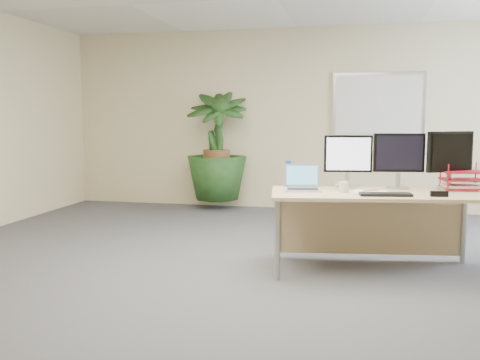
% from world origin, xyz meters
% --- Properties ---
extents(floor, '(8.00, 8.00, 0.00)m').
position_xyz_m(floor, '(0.00, 0.00, 0.00)').
color(floor, '#4A4A4F').
rests_on(floor, ground).
extents(back_wall, '(7.00, 0.04, 2.70)m').
position_xyz_m(back_wall, '(0.00, 4.00, 1.35)').
color(back_wall, beige).
rests_on(back_wall, floor).
extents(whiteboard, '(1.30, 0.04, 0.95)m').
position_xyz_m(whiteboard, '(1.20, 3.97, 1.55)').
color(whiteboard, silver).
rests_on(whiteboard, back_wall).
extents(desk, '(1.96, 1.04, 0.72)m').
position_xyz_m(desk, '(1.09, 0.91, 0.57)').
color(desk, tan).
rests_on(desk, floor).
extents(floor_plant, '(0.94, 0.94, 1.50)m').
position_xyz_m(floor_plant, '(-1.14, 3.69, 0.75)').
color(floor_plant, '#183B15').
rests_on(floor_plant, floor).
extents(monitor_left, '(0.45, 0.20, 0.50)m').
position_xyz_m(monitor_left, '(0.84, 1.05, 1.00)').
color(monitor_left, '#A6A6AB').
rests_on(monitor_left, desk).
extents(monitor_right, '(0.46, 0.21, 0.52)m').
position_xyz_m(monitor_right, '(1.30, 1.10, 1.01)').
color(monitor_right, '#A6A6AB').
rests_on(monitor_right, desk).
extents(monitor_dark, '(0.43, 0.29, 0.54)m').
position_xyz_m(monitor_dark, '(1.75, 1.14, 1.02)').
color(monitor_dark, '#A6A6AB').
rests_on(monitor_dark, desk).
extents(laptop, '(0.36, 0.33, 0.23)m').
position_xyz_m(laptop, '(0.44, 0.82, 0.78)').
color(laptop, silver).
rests_on(laptop, desk).
extents(keyboard, '(0.45, 0.20, 0.02)m').
position_xyz_m(keyboard, '(1.17, 0.61, 0.73)').
color(keyboard, black).
rests_on(keyboard, desk).
extents(coffee_mug, '(0.12, 0.08, 0.09)m').
position_xyz_m(coffee_mug, '(0.81, 0.75, 0.76)').
color(coffee_mug, silver).
rests_on(coffee_mug, desk).
extents(spiral_notebook, '(0.30, 0.23, 0.01)m').
position_xyz_m(spiral_notebook, '(1.05, 0.76, 0.72)').
color(spiral_notebook, white).
rests_on(spiral_notebook, desk).
extents(orange_pen, '(0.14, 0.07, 0.01)m').
position_xyz_m(orange_pen, '(1.05, 0.79, 0.73)').
color(orange_pen, orange).
rests_on(orange_pen, spiral_notebook).
extents(yellow_highlighter, '(0.12, 0.04, 0.02)m').
position_xyz_m(yellow_highlighter, '(1.26, 0.79, 0.72)').
color(yellow_highlighter, yellow).
rests_on(yellow_highlighter, desk).
extents(water_bottle, '(0.07, 0.07, 0.25)m').
position_xyz_m(water_bottle, '(0.28, 1.01, 0.84)').
color(water_bottle, '#B0C3CF').
rests_on(water_bottle, desk).
extents(letter_tray, '(0.39, 0.32, 0.17)m').
position_xyz_m(letter_tray, '(1.87, 1.16, 0.79)').
color(letter_tray, '#A61422').
rests_on(letter_tray, desk).
extents(stapler, '(0.15, 0.06, 0.05)m').
position_xyz_m(stapler, '(1.60, 0.65, 0.74)').
color(stapler, black).
rests_on(stapler, desk).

